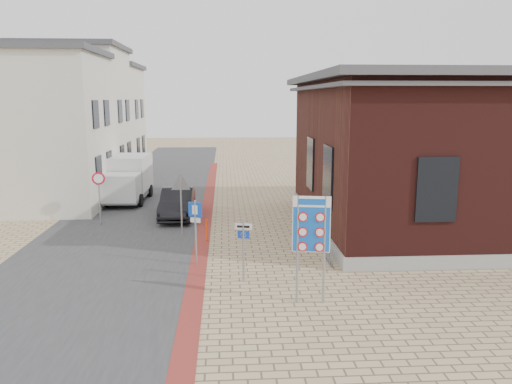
{
  "coord_description": "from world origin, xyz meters",
  "views": [
    {
      "loc": [
        -1.02,
        -14.9,
        5.79
      ],
      "look_at": [
        0.17,
        4.1,
        2.2
      ],
      "focal_mm": 35.0,
      "sensor_mm": 36.0,
      "label": 1
    }
  ],
  "objects_px": {
    "parking_sign": "(195,222)",
    "bollard": "(207,230)",
    "border_sign": "(311,226)",
    "box_truck": "(129,178)",
    "essen_sign": "(243,242)",
    "sedan": "(177,203)"
  },
  "relations": [
    {
      "from": "sedan",
      "to": "essen_sign",
      "type": "xyz_separation_m",
      "value": [
        2.92,
        -9.01,
        0.61
      ]
    },
    {
      "from": "sedan",
      "to": "border_sign",
      "type": "height_order",
      "value": "border_sign"
    },
    {
      "from": "essen_sign",
      "to": "parking_sign",
      "type": "height_order",
      "value": "parking_sign"
    },
    {
      "from": "box_truck",
      "to": "parking_sign",
      "type": "bearing_deg",
      "value": -66.72
    },
    {
      "from": "parking_sign",
      "to": "bollard",
      "type": "height_order",
      "value": "parking_sign"
    },
    {
      "from": "box_truck",
      "to": "sedan",
      "type": "bearing_deg",
      "value": -50.83
    },
    {
      "from": "border_sign",
      "to": "essen_sign",
      "type": "bearing_deg",
      "value": 144.98
    },
    {
      "from": "sedan",
      "to": "parking_sign",
      "type": "relative_size",
      "value": 1.86
    },
    {
      "from": "border_sign",
      "to": "parking_sign",
      "type": "distance_m",
      "value": 4.96
    },
    {
      "from": "border_sign",
      "to": "parking_sign",
      "type": "height_order",
      "value": "border_sign"
    },
    {
      "from": "bollard",
      "to": "box_truck",
      "type": "bearing_deg",
      "value": 119.09
    },
    {
      "from": "border_sign",
      "to": "parking_sign",
      "type": "relative_size",
      "value": 1.34
    },
    {
      "from": "sedan",
      "to": "parking_sign",
      "type": "distance_m",
      "value": 7.48
    },
    {
      "from": "border_sign",
      "to": "bollard",
      "type": "distance_m",
      "value": 7.46
    },
    {
      "from": "box_truck",
      "to": "bollard",
      "type": "height_order",
      "value": "box_truck"
    },
    {
      "from": "parking_sign",
      "to": "sedan",
      "type": "bearing_deg",
      "value": 124.7
    },
    {
      "from": "sedan",
      "to": "border_sign",
      "type": "distance_m",
      "value": 11.91
    },
    {
      "from": "sedan",
      "to": "essen_sign",
      "type": "bearing_deg",
      "value": -72.04
    },
    {
      "from": "sedan",
      "to": "box_truck",
      "type": "bearing_deg",
      "value": 127.06
    },
    {
      "from": "border_sign",
      "to": "bollard",
      "type": "relative_size",
      "value": 3.45
    },
    {
      "from": "essen_sign",
      "to": "bollard",
      "type": "bearing_deg",
      "value": 118.71
    },
    {
      "from": "essen_sign",
      "to": "bollard",
      "type": "relative_size",
      "value": 2.25
    }
  ]
}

